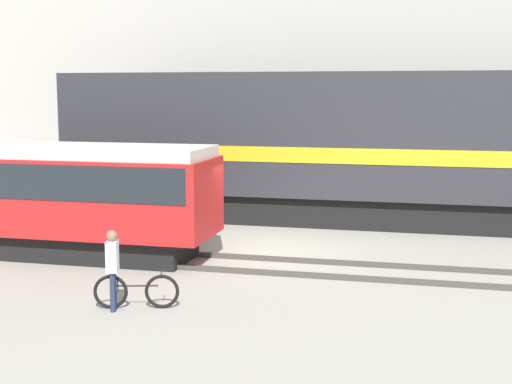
# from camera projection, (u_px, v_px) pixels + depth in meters

# --- Properties ---
(ground_plane) EXTENTS (120.00, 120.00, 0.00)m
(ground_plane) POSITION_uv_depth(u_px,v_px,m) (269.00, 253.00, 19.79)
(ground_plane) COLOR #9E998C
(track_near) EXTENTS (60.00, 1.51, 0.14)m
(track_near) POSITION_uv_depth(u_px,v_px,m) (255.00, 265.00, 18.22)
(track_near) COLOR #47423D
(track_near) RESTS_ON ground
(track_far) EXTENTS (60.00, 1.51, 0.14)m
(track_far) POSITION_uv_depth(u_px,v_px,m) (302.00, 219.00, 24.64)
(track_far) COLOR #47423D
(track_far) RESTS_ON ground
(building_backdrop) EXTENTS (39.81, 6.00, 12.70)m
(building_backdrop) POSITION_uv_depth(u_px,v_px,m) (333.00, 46.00, 30.61)
(building_backdrop) COLOR #B7B2A8
(building_backdrop) RESTS_ON ground
(freight_locomotive) EXTENTS (19.13, 3.04, 5.67)m
(freight_locomotive) POSITION_uv_depth(u_px,v_px,m) (342.00, 145.00, 23.95)
(freight_locomotive) COLOR black
(freight_locomotive) RESTS_ON ground
(streetcar) EXTENTS (10.61, 2.54, 3.04)m
(streetcar) POSITION_uv_depth(u_px,v_px,m) (25.00, 192.00, 19.53)
(streetcar) COLOR black
(streetcar) RESTS_ON ground
(bicycle) EXTENTS (1.73, 0.62, 0.78)m
(bicycle) POSITION_uv_depth(u_px,v_px,m) (136.00, 291.00, 14.75)
(bicycle) COLOR black
(bicycle) RESTS_ON ground
(person) EXTENTS (0.31, 0.41, 1.69)m
(person) POSITION_uv_depth(u_px,v_px,m) (112.00, 262.00, 14.50)
(person) COLOR #232D4C
(person) RESTS_ON ground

